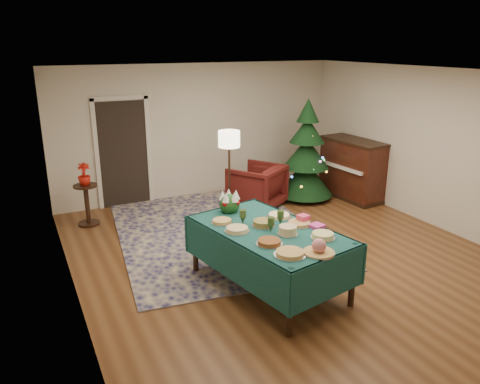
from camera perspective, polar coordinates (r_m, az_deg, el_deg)
name	(u,v)px	position (r m, az deg, el deg)	size (l,w,h in m)	color
room_shell	(291,171)	(6.65, 6.26, 2.55)	(7.00, 7.00, 7.00)	#593319
doorway	(123,151)	(9.30, -14.05, 4.91)	(1.08, 0.04, 2.16)	black
rug	(216,231)	(8.01, -2.89, -4.81)	(3.20, 4.20, 0.02)	#161652
buffet_table	(269,241)	(6.02, 3.54, -6.00)	(1.63, 2.32, 0.82)	black
platter_0	(290,253)	(5.27, 6.11, -7.44)	(0.37, 0.37, 0.05)	silver
platter_1	(319,248)	(5.34, 9.59, -6.72)	(0.37, 0.37, 0.18)	silver
platter_2	(323,236)	(5.77, 10.06, -5.26)	(0.30, 0.30, 0.07)	silver
platter_3	(269,242)	(5.52, 3.59, -6.13)	(0.32, 0.32, 0.06)	silver
platter_4	(288,230)	(5.80, 5.84, -4.69)	(0.26, 0.26, 0.11)	silver
platter_5	(299,223)	(6.12, 7.23, -3.83)	(0.34, 0.34, 0.05)	silver
platter_6	(237,230)	(5.87, -0.36, -4.60)	(0.32, 0.32, 0.06)	silver
platter_7	(263,223)	(6.04, 2.86, -3.84)	(0.31, 0.31, 0.08)	silver
platter_8	(279,216)	(6.36, 4.78, -2.89)	(0.33, 0.33, 0.05)	silver
platter_9	(222,221)	(6.15, -2.20, -3.59)	(0.29, 0.29, 0.05)	silver
goblet_0	(243,216)	(6.09, 0.34, -2.99)	(0.09, 0.09, 0.19)	#2D471E
goblet_1	(280,217)	(6.08, 4.95, -3.08)	(0.09, 0.09, 0.19)	#2D471E
goblet_2	(271,224)	(5.85, 3.80, -3.92)	(0.09, 0.09, 0.19)	#2D471E
napkin_stack	(317,226)	(6.07, 9.35, -4.12)	(0.16, 0.16, 0.04)	#D33A91
gift_box	(303,219)	(6.18, 7.71, -3.29)	(0.13, 0.13, 0.11)	#DA3C64
centerpiece	(230,202)	(6.50, -1.28, -1.22)	(0.30, 0.30, 0.34)	#1E4C1E
armchair	(257,184)	(9.05, 2.06, 0.96)	(0.91, 0.85, 0.93)	#4C1310
floor_lamp	(229,144)	(8.36, -1.33, 5.84)	(0.39, 0.39, 1.60)	#A57F3F
side_table	(87,206)	(8.62, -18.12, -1.58)	(0.41, 0.41, 0.73)	black
potted_plant	(84,179)	(8.48, -18.44, 1.52)	(0.22, 0.38, 0.22)	red
christmas_tree	(306,155)	(9.52, 8.08, 4.49)	(1.43, 1.43, 2.05)	black
piano	(352,170)	(9.85, 13.54, 2.67)	(0.76, 1.46, 1.22)	black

